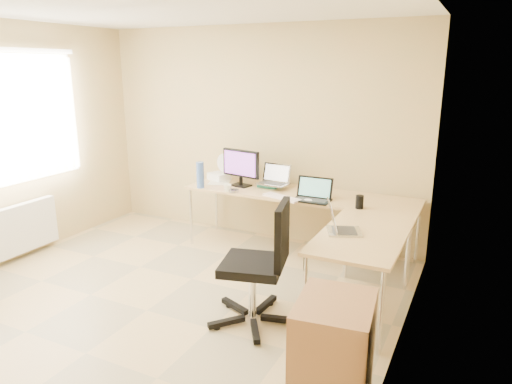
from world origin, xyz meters
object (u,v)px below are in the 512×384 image
at_px(water_bottle, 200,175).
at_px(laptop_return, 345,220).
at_px(desk_fan, 227,168).
at_px(office_chair, 252,267).
at_px(desk_return, 361,273).
at_px(cabinet, 333,358).
at_px(keyboard, 282,197).
at_px(laptop_center, 273,175).
at_px(mug, 227,188).
at_px(laptop_black, 312,190).
at_px(monitor, 241,168).
at_px(desk_main, 298,223).

distance_m(water_bottle, laptop_return, 2.08).
bearing_deg(desk_fan, office_chair, -44.43).
relative_size(desk_return, cabinet, 1.67).
bearing_deg(keyboard, laptop_center, 145.76).
bearing_deg(mug, cabinet, -46.80).
bearing_deg(water_bottle, laptop_black, 2.13).
xyz_separation_m(desk_return, monitor, (-1.71, 0.99, 0.59)).
height_order(laptop_center, water_bottle, water_bottle).
bearing_deg(cabinet, desk_main, 109.30).
bearing_deg(laptop_center, keyboard, -47.81).
bearing_deg(keyboard, laptop_black, 27.65).
bearing_deg(monitor, laptop_return, -22.50).
xyz_separation_m(keyboard, office_chair, (0.29, -1.29, -0.24)).
height_order(mug, office_chair, office_chair).
xyz_separation_m(laptop_center, water_bottle, (-0.78, -0.34, -0.01)).
distance_m(keyboard, desk_fan, 1.09).
distance_m(desk_main, office_chair, 1.60).
bearing_deg(water_bottle, mug, 0.00).
bearing_deg(keyboard, water_bottle, -161.22).
relative_size(office_chair, cabinet, 1.38).
bearing_deg(monitor, laptop_center, 18.57).
bearing_deg(desk_main, keyboard, -106.22).
relative_size(monitor, office_chair, 0.48).
bearing_deg(mug, keyboard, 0.00).
bearing_deg(mug, monitor, 85.48).
distance_m(desk_main, monitor, 0.94).
height_order(monitor, office_chair, monitor).
xyz_separation_m(laptop_black, desk_fan, (-1.28, 0.45, 0.03)).
xyz_separation_m(monitor, cabinet, (1.86, -2.30, -0.59)).
relative_size(desk_return, mug, 14.54).
xyz_separation_m(laptop_black, cabinet, (0.89, -2.06, -0.49)).
distance_m(desk_main, laptop_center, 0.63).
bearing_deg(desk_return, office_chair, -142.95).
height_order(desk_return, cabinet, cabinet).
xyz_separation_m(keyboard, laptop_return, (0.90, -0.75, 0.10)).
bearing_deg(mug, water_bottle, 180.00).
relative_size(water_bottle, laptop_return, 0.92).
height_order(desk_fan, office_chair, desk_fan).
height_order(laptop_black, office_chair, office_chair).
distance_m(desk_main, water_bottle, 1.28).
bearing_deg(cabinet, desk_return, 89.85).
distance_m(desk_fan, laptop_return, 2.24).
distance_m(monitor, laptop_center, 0.40).
height_order(laptop_center, laptop_black, laptop_center).
bearing_deg(laptop_return, desk_return, -97.25).
bearing_deg(desk_return, laptop_center, 141.65).
height_order(laptop_black, mug, laptop_black).
distance_m(laptop_center, laptop_return, 1.59).
bearing_deg(cabinet, laptop_center, 115.29).
bearing_deg(cabinet, water_bottle, 131.55).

